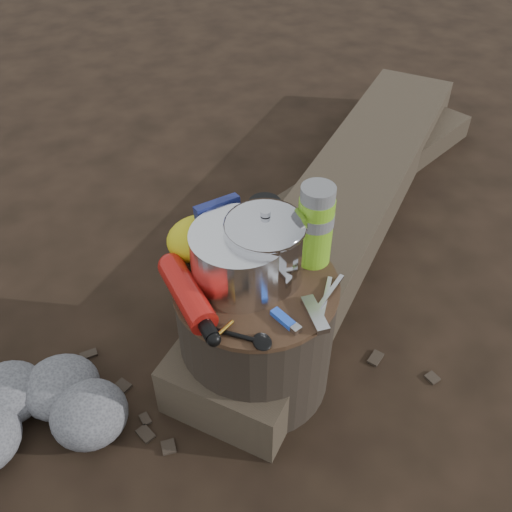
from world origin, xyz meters
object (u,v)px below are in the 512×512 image
object	(u,v)px
fuel_bottle	(187,294)
travel_mug	(265,221)
stump	(256,333)
thermos	(315,225)
log_main	(345,203)
camping_pot	(265,246)

from	to	relation	value
fuel_bottle	travel_mug	size ratio (longest dim) A/B	2.33
stump	fuel_bottle	distance (m)	0.29
thermos	fuel_bottle	bearing A→B (deg)	-171.08
log_main	stump	bearing A→B (deg)	-88.91
camping_pot	thermos	size ratio (longest dim) A/B	0.87
thermos	travel_mug	size ratio (longest dim) A/B	1.85
log_main	camping_pot	xyz separation A→B (m)	(-0.53, -0.57, 0.40)
log_main	fuel_bottle	size ratio (longest dim) A/B	7.35
camping_pot	thermos	distance (m)	0.14
camping_pot	fuel_bottle	xyz separation A→B (m)	(-0.21, -0.04, -0.06)
log_main	fuel_bottle	distance (m)	1.01
travel_mug	log_main	bearing A→B (deg)	41.73
camping_pot	log_main	bearing A→B (deg)	47.04
log_main	travel_mug	world-z (taller)	travel_mug
fuel_bottle	travel_mug	world-z (taller)	travel_mug
log_main	camping_pot	world-z (taller)	camping_pot
stump	fuel_bottle	xyz separation A→B (m)	(-0.18, -0.01, 0.23)
thermos	travel_mug	bearing A→B (deg)	127.60
stump	travel_mug	world-z (taller)	travel_mug
stump	camping_pot	xyz separation A→B (m)	(0.03, 0.02, 0.29)
fuel_bottle	thermos	size ratio (longest dim) A/B	1.26
travel_mug	stump	bearing A→B (deg)	-115.90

